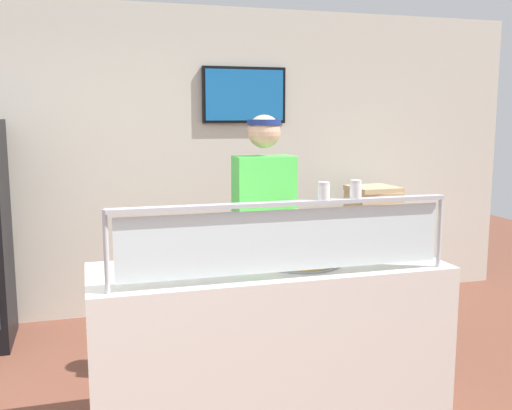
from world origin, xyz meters
TOP-DOWN VIEW (x-y plane):
  - ground_plane at (0.96, 1.00)m, footprint 12.00×12.00m
  - shop_rear_unit at (0.97, 2.60)m, footprint 6.32×0.13m
  - serving_counter at (0.96, 0.34)m, footprint 1.92×0.68m
  - sneeze_guard at (0.96, 0.06)m, footprint 1.75×0.06m
  - pizza_tray at (1.14, 0.34)m, footprint 0.45×0.45m
  - pizza_server at (1.09, 0.32)m, footprint 0.11×0.29m
  - parmesan_shaker at (1.15, 0.06)m, footprint 0.06×0.06m
  - pepper_flake_shaker at (1.33, 0.06)m, footprint 0.06×0.06m
  - worker_figure at (1.12, 0.95)m, footprint 0.41×0.50m
  - prep_shelf at (2.50, 2.11)m, footprint 0.70×0.55m
  - pizza_box_stack at (2.50, 2.11)m, footprint 0.43×0.42m

SIDE VIEW (x-z plane):
  - ground_plane at x=0.96m, z-range 0.00..0.00m
  - prep_shelf at x=2.50m, z-range 0.00..0.86m
  - serving_counter at x=0.96m, z-range 0.00..0.95m
  - pizza_tray at x=1.14m, z-range 0.95..0.98m
  - pizza_server at x=1.09m, z-range 0.99..0.99m
  - pizza_box_stack at x=2.50m, z-range 0.86..1.13m
  - worker_figure at x=1.12m, z-range 0.13..1.89m
  - sneeze_guard at x=0.96m, z-range 1.01..1.40m
  - shop_rear_unit at x=0.97m, z-range 0.01..2.71m
  - parmesan_shaker at x=1.15m, z-range 1.33..1.42m
  - pepper_flake_shaker at x=1.33m, z-range 1.33..1.43m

